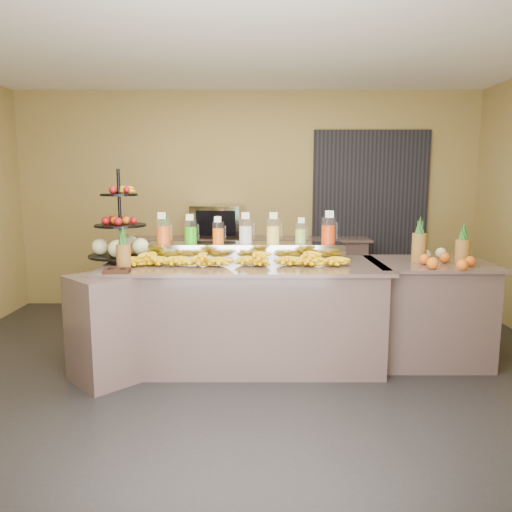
{
  "coord_description": "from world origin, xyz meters",
  "views": [
    {
      "loc": [
        0.11,
        -4.11,
        1.69
      ],
      "look_at": [
        0.1,
        0.3,
        1.0
      ],
      "focal_mm": 35.0,
      "sensor_mm": 36.0,
      "label": 1
    }
  ],
  "objects_px": {
    "banana_heap": "(231,258)",
    "right_fruit_pile": "(442,255)",
    "pitcher_tray": "(246,251)",
    "fruit_stand": "(125,237)",
    "condiment_caddy": "(117,271)",
    "oven_warmer": "(217,222)"
  },
  "relations": [
    {
      "from": "condiment_caddy",
      "to": "right_fruit_pile",
      "type": "height_order",
      "value": "right_fruit_pile"
    },
    {
      "from": "right_fruit_pile",
      "to": "condiment_caddy",
      "type": "bearing_deg",
      "value": -172.19
    },
    {
      "from": "banana_heap",
      "to": "right_fruit_pile",
      "type": "distance_m",
      "value": 1.87
    },
    {
      "from": "banana_heap",
      "to": "condiment_caddy",
      "type": "height_order",
      "value": "banana_heap"
    },
    {
      "from": "pitcher_tray",
      "to": "condiment_caddy",
      "type": "bearing_deg",
      "value": -145.88
    },
    {
      "from": "condiment_caddy",
      "to": "right_fruit_pile",
      "type": "relative_size",
      "value": 0.41
    },
    {
      "from": "banana_heap",
      "to": "fruit_stand",
      "type": "relative_size",
      "value": 2.34
    },
    {
      "from": "oven_warmer",
      "to": "banana_heap",
      "type": "bearing_deg",
      "value": -76.08
    },
    {
      "from": "banana_heap",
      "to": "oven_warmer",
      "type": "distance_m",
      "value": 2.03
    },
    {
      "from": "banana_heap",
      "to": "right_fruit_pile",
      "type": "bearing_deg",
      "value": 0.51
    },
    {
      "from": "pitcher_tray",
      "to": "banana_heap",
      "type": "distance_m",
      "value": 0.36
    },
    {
      "from": "banana_heap",
      "to": "condiment_caddy",
      "type": "bearing_deg",
      "value": -158.22
    },
    {
      "from": "banana_heap",
      "to": "oven_warmer",
      "type": "height_order",
      "value": "oven_warmer"
    },
    {
      "from": "pitcher_tray",
      "to": "oven_warmer",
      "type": "relative_size",
      "value": 2.98
    },
    {
      "from": "right_fruit_pile",
      "to": "oven_warmer",
      "type": "bearing_deg",
      "value": 137.23
    },
    {
      "from": "fruit_stand",
      "to": "right_fruit_pile",
      "type": "bearing_deg",
      "value": -10.63
    },
    {
      "from": "pitcher_tray",
      "to": "right_fruit_pile",
      "type": "distance_m",
      "value": 1.78
    },
    {
      "from": "fruit_stand",
      "to": "condiment_caddy",
      "type": "height_order",
      "value": "fruit_stand"
    },
    {
      "from": "pitcher_tray",
      "to": "fruit_stand",
      "type": "height_order",
      "value": "fruit_stand"
    },
    {
      "from": "banana_heap",
      "to": "fruit_stand",
      "type": "xyz_separation_m",
      "value": [
        -1.0,
        0.24,
        0.15
      ]
    },
    {
      "from": "condiment_caddy",
      "to": "oven_warmer",
      "type": "relative_size",
      "value": 0.33
    },
    {
      "from": "banana_heap",
      "to": "right_fruit_pile",
      "type": "height_order",
      "value": "right_fruit_pile"
    }
  ]
}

